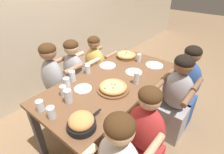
{
  "coord_description": "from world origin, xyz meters",
  "views": [
    {
      "loc": [
        -1.37,
        -1.12,
        1.94
      ],
      "look_at": [
        0.0,
        0.0,
        0.85
      ],
      "focal_mm": 28.0,
      "sensor_mm": 36.0,
      "label": 1
    }
  ],
  "objects_px": {
    "drinking_glass_f": "(136,79)",
    "diner_near_midright": "(175,102)",
    "drinking_glass_c": "(67,83)",
    "diner_near_right": "(183,92)",
    "empty_plate_d": "(108,66)",
    "drinking_glass_a": "(63,91)",
    "drinking_glass_g": "(52,113)",
    "drinking_glass_b": "(40,106)",
    "drinking_glass_i": "(88,70)",
    "drinking_glass_d": "(72,77)",
    "drinking_glass_e": "(139,58)",
    "empty_plate_a": "(154,65)",
    "pizza_board_second": "(113,88)",
    "empty_plate_b": "(134,72)",
    "drinking_glass_h": "(68,97)",
    "skillet_bowl": "(82,122)",
    "diner_far_midright": "(96,72)",
    "empty_plate_c": "(83,89)",
    "diner_far_midleft": "(56,90)",
    "pizza_board_main": "(126,55)",
    "diner_near_midleft": "(143,143)",
    "diner_far_center": "(76,81)"
  },
  "relations": [
    {
      "from": "drinking_glass_g",
      "to": "diner_near_midright",
      "type": "distance_m",
      "value": 1.44
    },
    {
      "from": "drinking_glass_h",
      "to": "diner_far_midleft",
      "type": "height_order",
      "value": "diner_far_midleft"
    },
    {
      "from": "diner_far_midleft",
      "to": "diner_near_midright",
      "type": "bearing_deg",
      "value": 30.22
    },
    {
      "from": "diner_far_center",
      "to": "empty_plate_a",
      "type": "bearing_deg",
      "value": 38.6
    },
    {
      "from": "diner_near_right",
      "to": "empty_plate_c",
      "type": "bearing_deg",
      "value": 51.74
    },
    {
      "from": "drinking_glass_a",
      "to": "skillet_bowl",
      "type": "bearing_deg",
      "value": -111.29
    },
    {
      "from": "drinking_glass_a",
      "to": "diner_far_midright",
      "type": "bearing_deg",
      "value": 25.58
    },
    {
      "from": "diner_near_midright",
      "to": "drinking_glass_e",
      "type": "bearing_deg",
      "value": -19.31
    },
    {
      "from": "empty_plate_b",
      "to": "drinking_glass_a",
      "type": "xyz_separation_m",
      "value": [
        -0.87,
        0.32,
        0.04
      ]
    },
    {
      "from": "drinking_glass_d",
      "to": "diner_far_midleft",
      "type": "bearing_deg",
      "value": 103.88
    },
    {
      "from": "drinking_glass_c",
      "to": "diner_near_right",
      "type": "height_order",
      "value": "diner_near_right"
    },
    {
      "from": "diner_near_midleft",
      "to": "empty_plate_a",
      "type": "bearing_deg",
      "value": -66.18
    },
    {
      "from": "empty_plate_b",
      "to": "empty_plate_c",
      "type": "height_order",
      "value": "same"
    },
    {
      "from": "diner_near_midright",
      "to": "drinking_glass_d",
      "type": "bearing_deg",
      "value": 34.26
    },
    {
      "from": "drinking_glass_f",
      "to": "diner_far_midright",
      "type": "xyz_separation_m",
      "value": [
        0.26,
        0.92,
        -0.36
      ]
    },
    {
      "from": "empty_plate_b",
      "to": "drinking_glass_d",
      "type": "height_order",
      "value": "drinking_glass_d"
    },
    {
      "from": "drinking_glass_b",
      "to": "drinking_glass_i",
      "type": "relative_size",
      "value": 0.97
    },
    {
      "from": "empty_plate_b",
      "to": "drinking_glass_f",
      "type": "relative_size",
      "value": 1.47
    },
    {
      "from": "diner_far_midright",
      "to": "diner_near_midleft",
      "type": "height_order",
      "value": "diner_near_midleft"
    },
    {
      "from": "drinking_glass_d",
      "to": "drinking_glass_e",
      "type": "distance_m",
      "value": 1.0
    },
    {
      "from": "empty_plate_c",
      "to": "diner_near_midright",
      "type": "xyz_separation_m",
      "value": [
        0.74,
        -0.81,
        -0.25
      ]
    },
    {
      "from": "drinking_glass_h",
      "to": "empty_plate_b",
      "type": "bearing_deg",
      "value": -11.2
    },
    {
      "from": "pizza_board_main",
      "to": "drinking_glass_i",
      "type": "bearing_deg",
      "value": 171.06
    },
    {
      "from": "pizza_board_main",
      "to": "drinking_glass_d",
      "type": "height_order",
      "value": "drinking_glass_d"
    },
    {
      "from": "empty_plate_b",
      "to": "empty_plate_d",
      "type": "distance_m",
      "value": 0.39
    },
    {
      "from": "pizza_board_main",
      "to": "diner_near_midleft",
      "type": "relative_size",
      "value": 0.25
    },
    {
      "from": "pizza_board_second",
      "to": "empty_plate_b",
      "type": "distance_m",
      "value": 0.47
    },
    {
      "from": "drinking_glass_i",
      "to": "diner_far_midright",
      "type": "bearing_deg",
      "value": 35.02
    },
    {
      "from": "pizza_board_main",
      "to": "drinking_glass_f",
      "type": "relative_size",
      "value": 2.0
    },
    {
      "from": "empty_plate_d",
      "to": "diner_near_right",
      "type": "bearing_deg",
      "value": -65.86
    },
    {
      "from": "diner_near_midleft",
      "to": "drinking_glass_b",
      "type": "bearing_deg",
      "value": 29.03
    },
    {
      "from": "drinking_glass_e",
      "to": "empty_plate_d",
      "type": "bearing_deg",
      "value": 145.66
    },
    {
      "from": "empty_plate_c",
      "to": "diner_near_midleft",
      "type": "relative_size",
      "value": 0.17
    },
    {
      "from": "drinking_glass_b",
      "to": "drinking_glass_h",
      "type": "height_order",
      "value": "drinking_glass_h"
    },
    {
      "from": "diner_far_midleft",
      "to": "skillet_bowl",
      "type": "bearing_deg",
      "value": -20.97
    },
    {
      "from": "drinking_glass_f",
      "to": "diner_near_midright",
      "type": "height_order",
      "value": "diner_near_midright"
    },
    {
      "from": "pizza_board_second",
      "to": "diner_near_midleft",
      "type": "relative_size",
      "value": 0.3
    },
    {
      "from": "drinking_glass_a",
      "to": "drinking_glass_g",
      "type": "bearing_deg",
      "value": -145.45
    },
    {
      "from": "empty_plate_a",
      "to": "drinking_glass_f",
      "type": "distance_m",
      "value": 0.54
    },
    {
      "from": "drinking_glass_i",
      "to": "diner_far_midleft",
      "type": "distance_m",
      "value": 0.53
    },
    {
      "from": "drinking_glass_h",
      "to": "skillet_bowl",
      "type": "bearing_deg",
      "value": -112.57
    },
    {
      "from": "skillet_bowl",
      "to": "diner_far_midleft",
      "type": "height_order",
      "value": "diner_far_midleft"
    },
    {
      "from": "skillet_bowl",
      "to": "drinking_glass_a",
      "type": "distance_m",
      "value": 0.53
    },
    {
      "from": "skillet_bowl",
      "to": "drinking_glass_f",
      "type": "xyz_separation_m",
      "value": [
        0.86,
        0.01,
        -0.0
      ]
    },
    {
      "from": "drinking_glass_b",
      "to": "skillet_bowl",
      "type": "bearing_deg",
      "value": -78.45
    },
    {
      "from": "diner_far_midleft",
      "to": "empty_plate_a",
      "type": "bearing_deg",
      "value": 49.84
    },
    {
      "from": "skillet_bowl",
      "to": "pizza_board_second",
      "type": "bearing_deg",
      "value": 13.38
    },
    {
      "from": "drinking_glass_a",
      "to": "drinking_glass_c",
      "type": "distance_m",
      "value": 0.13
    },
    {
      "from": "drinking_glass_i",
      "to": "empty_plate_b",
      "type": "bearing_deg",
      "value": -49.39
    },
    {
      "from": "drinking_glass_f",
      "to": "drinking_glass_i",
      "type": "bearing_deg",
      "value": 107.2
    }
  ]
}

